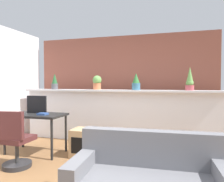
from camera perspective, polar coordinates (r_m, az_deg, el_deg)
ground_plane at (r=3.14m, az=-9.30°, el=-22.95°), size 12.00×12.00×0.00m
divider_wall at (r=4.79m, az=1.13°, el=-7.00°), size 4.44×0.16×1.15m
plant_shelf at (r=4.70m, az=1.01°, el=0.09°), size 4.44×0.34×0.04m
brick_wall_behind at (r=5.31m, az=2.83°, el=1.22°), size 4.44×0.10×2.50m
potted_plant_0 at (r=5.33m, az=-15.14°, el=2.40°), size 0.15×0.15×0.38m
potted_plant_1 at (r=4.86m, az=-4.03°, el=2.38°), size 0.20×0.20×0.32m
potted_plant_2 at (r=4.60m, az=6.47°, el=2.42°), size 0.18×0.18×0.36m
potted_plant_3 at (r=4.57m, az=20.15°, el=2.67°), size 0.17×0.17×0.48m
desk at (r=4.31m, az=-19.80°, el=-6.89°), size 1.10×0.60×0.75m
tv_monitor at (r=4.36m, az=-19.56°, el=-3.42°), size 0.42×0.04×0.34m
office_chair at (r=3.72m, az=-24.64°, el=-12.76°), size 0.47×0.47×0.91m
side_cube_shelf at (r=4.00m, az=-7.73°, el=-13.58°), size 0.40×0.41×0.50m
book_on_desk at (r=4.11m, az=-18.08°, el=-5.86°), size 0.17×0.14×0.04m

